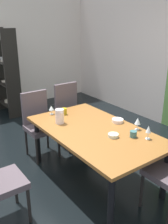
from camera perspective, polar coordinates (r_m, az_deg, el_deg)
The scene contains 14 objects.
ground_plane at distance 3.82m, azimuth -7.63°, elevation -12.56°, with size 6.25×5.56×0.02m, color black.
back_panel_interior at distance 6.16m, azimuth 7.44°, elevation 13.97°, with size 3.04×0.10×2.75m, color silver.
dining_table at distance 3.24m, azimuth 2.41°, elevation -5.22°, with size 1.84×1.06×0.73m.
chair_left_near at distance 3.95m, azimuth -10.30°, elevation -2.09°, with size 0.44×0.44×1.02m.
chair_left_far at distance 4.20m, azimuth -3.24°, elevation -0.13°, with size 0.44×0.44×1.06m.
display_shelf at distance 5.84m, azimuth -17.38°, elevation 8.70°, with size 0.78×0.32×1.89m.
wine_glass_north at distance 3.71m, azimuth -7.47°, elevation 0.88°, with size 0.07×0.07×0.13m.
wine_glass_south at distance 3.01m, azimuth 14.53°, elevation -3.91°, with size 0.06×0.06×0.17m.
wine_glass_center at distance 3.23m, azimuth 12.16°, elevation -2.08°, with size 0.08×0.08×0.16m.
serving_bowl_west at distance 3.45m, azimuth 7.70°, elevation -1.96°, with size 0.16×0.16×0.05m, color #F5DCCF.
serving_bowl_rear at distance 3.03m, azimuth 6.70°, elevation -5.33°, with size 0.13×0.13×0.04m, color beige.
cup_east at distance 3.70m, azimuth -4.60°, elevation 0.16°, with size 0.08×0.08×0.09m, color #B59718.
cup_near_window at distance 3.05m, azimuth 11.21°, elevation -4.96°, with size 0.08×0.08×0.08m, color #396869.
pitcher_left at distance 3.38m, azimuth -5.59°, elevation -0.95°, with size 0.13×0.12×0.20m.
Camera 1 is at (2.86, -1.46, 2.07)m, focal length 40.00 mm.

